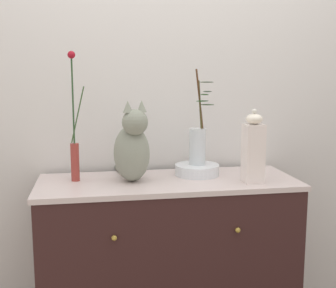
% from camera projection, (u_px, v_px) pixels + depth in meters
% --- Properties ---
extents(wall_back, '(4.40, 0.08, 2.60)m').
position_uv_depth(wall_back, '(158.00, 88.00, 2.40)').
color(wall_back, silver).
rests_on(wall_back, ground_plane).
extents(sideboard, '(1.28, 0.50, 0.86)m').
position_uv_depth(sideboard, '(168.00, 261.00, 2.23)').
color(sideboard, '#341C1B').
rests_on(sideboard, ground_plane).
extents(cat_sitting, '(0.21, 0.38, 0.40)m').
position_uv_depth(cat_sitting, '(132.00, 148.00, 2.11)').
color(cat_sitting, gray).
rests_on(cat_sitting, sideboard).
extents(vase_slim_green, '(0.08, 0.04, 0.63)m').
position_uv_depth(vase_slim_green, '(75.00, 145.00, 2.11)').
color(vase_slim_green, '#95352E').
rests_on(vase_slim_green, sideboard).
extents(bowl_porcelain, '(0.23, 0.23, 0.06)m').
position_uv_depth(bowl_porcelain, '(197.00, 170.00, 2.26)').
color(bowl_porcelain, white).
rests_on(bowl_porcelain, sideboard).
extents(vase_glass_clear, '(0.13, 0.14, 0.49)m').
position_uv_depth(vase_glass_clear, '(198.00, 143.00, 2.23)').
color(vase_glass_clear, silver).
rests_on(vase_glass_clear, bowl_porcelain).
extents(jar_lidded_porcelain, '(0.09, 0.09, 0.36)m').
position_uv_depth(jar_lidded_porcelain, '(253.00, 149.00, 2.09)').
color(jar_lidded_porcelain, white).
rests_on(jar_lidded_porcelain, sideboard).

